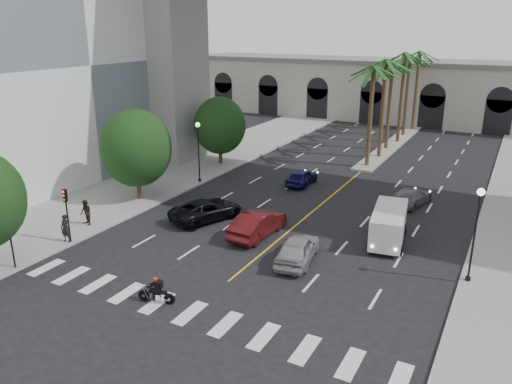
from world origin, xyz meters
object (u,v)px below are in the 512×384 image
lamp_post_right (476,227)px  car_d (411,196)px  lamp_post_left_far (198,147)px  pedestrian_a (66,228)px  pedestrian_b (86,213)px  traffic_signal_near (9,229)px  cargo_van (389,224)px  car_e (302,177)px  car_b (258,224)px  traffic_signal_far (66,207)px  car_c (206,210)px  car_a (297,249)px  motorcycle_rider (157,291)px

lamp_post_right → car_d: (-5.35, 11.03, -2.55)m
lamp_post_left_far → pedestrian_a: size_ratio=2.97×
car_d → pedestrian_b: (-18.56, -15.00, 0.36)m
traffic_signal_near → cargo_van: 22.33m
lamp_post_left_far → car_e: size_ratio=1.32×
lamp_post_left_far → car_b: 12.80m
lamp_post_left_far → traffic_signal_far: 14.52m
lamp_post_right → pedestrian_b: bearing=-170.6°
cargo_van → pedestrian_b: cargo_van is taller
car_c → pedestrian_a: 9.39m
pedestrian_a → pedestrian_b: (-1.01, 2.64, -0.02)m
car_a → car_d: car_a is taller
car_a → car_b: (-3.80, 2.22, 0.05)m
motorcycle_rider → car_a: size_ratio=0.42×
car_a → motorcycle_rider: bearing=51.5°
cargo_van → pedestrian_b: size_ratio=3.05×
traffic_signal_near → cargo_van: traffic_signal_near is taller
traffic_signal_near → motorcycle_rider: (9.33, 1.04, -1.87)m
motorcycle_rider → pedestrian_b: bearing=138.9°
lamp_post_left_far → car_b: size_ratio=1.05×
car_c → motorcycle_rider: bearing=132.4°
traffic_signal_far → pedestrian_b: traffic_signal_far is taller
lamp_post_left_far → cargo_van: lamp_post_left_far is taller
traffic_signal_near → motorcycle_rider: size_ratio=1.89×
lamp_post_left_far → car_a: lamp_post_left_far is taller
car_a → pedestrian_a: pedestrian_a is taller
traffic_signal_far → cargo_van: (17.56, 9.73, -1.29)m
traffic_signal_far → pedestrian_b: size_ratio=2.07×
lamp_post_left_far → lamp_post_right: size_ratio=1.00×
traffic_signal_far → pedestrian_a: (-0.20, -0.10, -1.46)m
car_b → car_c: bearing=-7.6°
lamp_post_right → pedestrian_b: (-23.91, -3.97, -2.19)m
cargo_van → pedestrian_b: bearing=-167.8°
traffic_signal_near → cargo_van: (17.56, 13.73, -1.29)m
traffic_signal_near → cargo_van: bearing=38.0°
car_d → car_e: car_e is taller
car_b → traffic_signal_far: bearing=36.8°
lamp_post_left_far → pedestrian_b: (-1.11, -11.97, -2.19)m
lamp_post_right → pedestrian_a: (-22.90, -6.60, -2.17)m
car_e → pedestrian_b: (-9.21, -15.65, 0.34)m
lamp_post_left_far → car_a: 17.13m
pedestrian_b → traffic_signal_near: bearing=-56.2°
lamp_post_right → car_c: 17.65m
motorcycle_rider → lamp_post_right: bearing=21.7°
motorcycle_rider → cargo_van: 15.14m
lamp_post_left_far → car_a: (13.70, -9.98, -2.44)m
lamp_post_left_far → cargo_van: bearing=-15.1°
traffic_signal_far → car_c: traffic_signal_far is taller
pedestrian_b → traffic_signal_far: bearing=-41.2°
car_a → lamp_post_right: bearing=-176.4°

